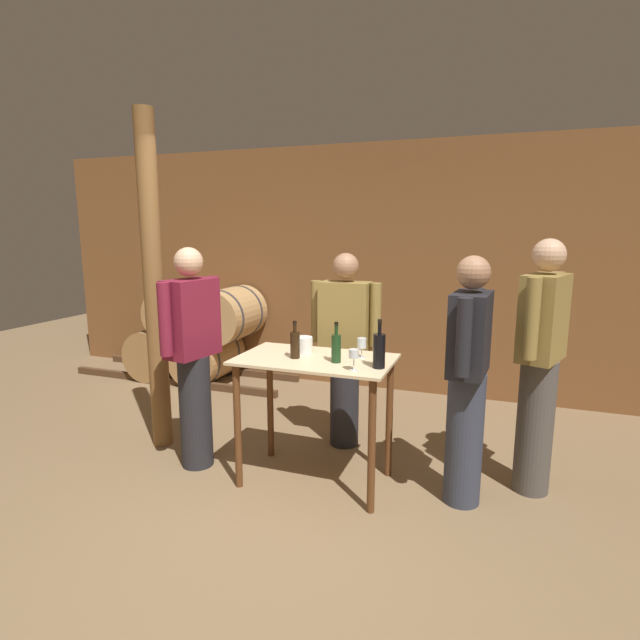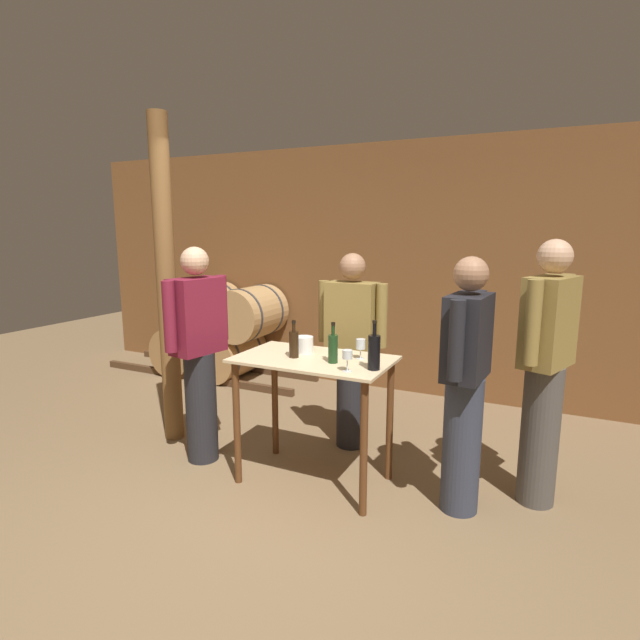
# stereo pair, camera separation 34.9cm
# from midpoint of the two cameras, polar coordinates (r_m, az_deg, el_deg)

# --- Properties ---
(ground_plane) EXTENTS (14.00, 14.00, 0.00)m
(ground_plane) POSITION_cam_midpoint_polar(r_m,az_deg,el_deg) (3.29, -10.03, -22.92)
(ground_plane) COLOR brown
(back_wall) EXTENTS (8.40, 0.05, 2.70)m
(back_wall) POSITION_cam_midpoint_polar(r_m,az_deg,el_deg) (5.54, 5.10, 5.77)
(back_wall) COLOR brown
(back_wall) RESTS_ON ground_plane
(barrel_rack) EXTENTS (2.73, 0.75, 1.14)m
(barrel_rack) POSITION_cam_midpoint_polar(r_m,az_deg,el_deg) (6.18, -15.71, -1.60)
(barrel_rack) COLOR #4C331E
(barrel_rack) RESTS_ON ground_plane
(tasting_table) EXTENTS (1.08, 0.64, 0.92)m
(tasting_table) POSITION_cam_midpoint_polar(r_m,az_deg,el_deg) (3.51, -3.43, -7.39)
(tasting_table) COLOR beige
(tasting_table) RESTS_ON ground_plane
(wooden_post) EXTENTS (0.16, 0.16, 2.70)m
(wooden_post) POSITION_cam_midpoint_polar(r_m,az_deg,el_deg) (4.27, -20.73, 3.71)
(wooden_post) COLOR brown
(wooden_post) RESTS_ON ground_plane
(wine_bottle_far_left) EXTENTS (0.07, 0.07, 0.26)m
(wine_bottle_far_left) POSITION_cam_midpoint_polar(r_m,az_deg,el_deg) (3.44, -5.79, -2.75)
(wine_bottle_far_left) COLOR black
(wine_bottle_far_left) RESTS_ON tasting_table
(wine_bottle_left) EXTENTS (0.06, 0.06, 0.27)m
(wine_bottle_left) POSITION_cam_midpoint_polar(r_m,az_deg,el_deg) (3.32, -1.15, -3.14)
(wine_bottle_left) COLOR #193819
(wine_bottle_left) RESTS_ON tasting_table
(wine_bottle_center) EXTENTS (0.08, 0.08, 0.32)m
(wine_bottle_center) POSITION_cam_midpoint_polar(r_m,az_deg,el_deg) (3.19, 3.68, -3.47)
(wine_bottle_center) COLOR black
(wine_bottle_center) RESTS_ON tasting_table
(wine_glass_near_left) EXTENTS (0.06, 0.06, 0.14)m
(wine_glass_near_left) POSITION_cam_midpoint_polar(r_m,az_deg,el_deg) (3.44, 1.90, -2.78)
(wine_glass_near_left) COLOR silver
(wine_glass_near_left) RESTS_ON tasting_table
(wine_glass_near_center) EXTENTS (0.06, 0.06, 0.14)m
(wine_glass_near_center) POSITION_cam_midpoint_polar(r_m,az_deg,el_deg) (3.13, 0.71, -4.03)
(wine_glass_near_center) COLOR silver
(wine_glass_near_center) RESTS_ON tasting_table
(ice_bucket) EXTENTS (0.13, 0.13, 0.12)m
(ice_bucket) POSITION_cam_midpoint_polar(r_m,az_deg,el_deg) (3.58, -4.72, -2.90)
(ice_bucket) COLOR white
(ice_bucket) RESTS_ON tasting_table
(person_host) EXTENTS (0.34, 0.56, 1.74)m
(person_host) POSITION_cam_midpoint_polar(r_m,az_deg,el_deg) (3.57, 21.33, -4.56)
(person_host) COLOR #4C4742
(person_host) RESTS_ON ground_plane
(person_visitor_with_scarf) EXTENTS (0.25, 0.59, 1.64)m
(person_visitor_with_scarf) POSITION_cam_midpoint_polar(r_m,az_deg,el_deg) (3.29, 13.62, -6.39)
(person_visitor_with_scarf) COLOR #333847
(person_visitor_with_scarf) RESTS_ON ground_plane
(person_visitor_bearded) EXTENTS (0.29, 0.58, 1.67)m
(person_visitor_bearded) POSITION_cam_midpoint_polar(r_m,az_deg,el_deg) (3.87, -16.87, -3.75)
(person_visitor_bearded) COLOR #232328
(person_visitor_bearded) RESTS_ON ground_plane
(person_visitor_near_door) EXTENTS (0.59, 0.24, 1.61)m
(person_visitor_near_door) POSITION_cam_midpoint_polar(r_m,az_deg,el_deg) (4.08, 0.42, -3.06)
(person_visitor_near_door) COLOR #232328
(person_visitor_near_door) RESTS_ON ground_plane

